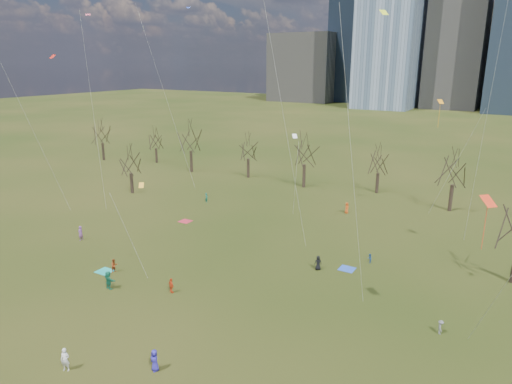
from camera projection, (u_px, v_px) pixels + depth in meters
The scene contains 18 objects.
ground at pixel (191, 293), 43.12m from camera, with size 500.00×500.00×0.00m, color black.
downtown_skyline at pixel (474, 21), 207.58m from camera, with size 212.50×78.00×118.00m.
bare_tree_row at pixel (337, 160), 72.23m from camera, with size 113.04×29.80×9.50m.
blanket_teal at pixel (105, 271), 47.56m from camera, with size 1.60×1.50×0.03m, color teal.
blanket_navy at pixel (347, 269), 48.10m from camera, with size 1.60×1.50×0.03m, color blue.
blanket_crimson at pixel (185, 221), 62.50m from camera, with size 1.60×1.50×0.03m, color red.
person_0 at pixel (155, 360), 32.09m from camera, with size 0.80×0.52×1.64m, color #2C249F.
person_1 at pixel (65, 360), 32.07m from camera, with size 0.64×0.42×1.74m, color silver.
person_2 at pixel (114, 266), 47.19m from camera, with size 0.71×0.56×1.47m, color #9D3A16.
person_3 at pixel (441, 327), 36.50m from camera, with size 0.77×0.44×1.19m, color slate.
person_4 at pixel (171, 286), 42.97m from camera, with size 0.86×0.36×1.48m, color red.
person_5 at pixel (109, 280), 43.68m from camera, with size 1.69×0.54×1.82m, color #197252.
person_6 at pixel (318, 263), 47.71m from camera, with size 0.77×0.50×1.57m, color black.
person_7 at pixel (80, 233), 55.66m from camera, with size 0.67×0.44×1.84m, color #7F4992.
person_8 at pixel (370, 258), 49.43m from camera, with size 0.51×0.40×1.05m, color #224E97.
person_12 at pixel (347, 208), 65.62m from camera, with size 0.79×0.52×1.63m, color #D14F17.
person_13 at pixel (207, 198), 70.86m from camera, with size 0.54×0.35×1.48m, color #19735D.
kites_airborne at pixel (312, 125), 46.90m from camera, with size 58.73×38.39×34.00m.
Camera 1 is at (25.17, -30.21, 21.03)m, focal length 32.00 mm.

